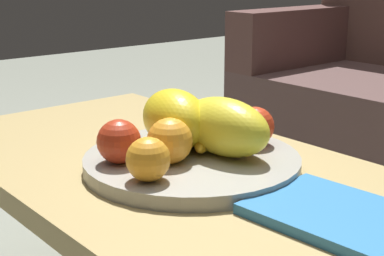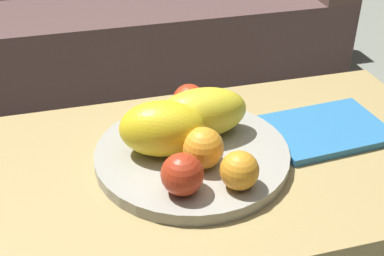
{
  "view_description": "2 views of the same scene",
  "coord_description": "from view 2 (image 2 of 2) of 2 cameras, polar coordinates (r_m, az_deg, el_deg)",
  "views": [
    {
      "loc": [
        0.74,
        -0.61,
        0.78
      ],
      "look_at": [
        0.01,
        0.01,
        0.51
      ],
      "focal_mm": 53.71,
      "sensor_mm": 36.0,
      "label": 1
    },
    {
      "loc": [
        -0.2,
        -0.77,
        1.03
      ],
      "look_at": [
        0.01,
        0.01,
        0.51
      ],
      "focal_mm": 47.12,
      "sensor_mm": 36.0,
      "label": 2
    }
  ],
  "objects": [
    {
      "name": "magazine",
      "position": [
        1.12,
        14.9,
        -0.17
      ],
      "size": [
        0.26,
        0.2,
        0.02
      ],
      "primitive_type": "cube",
      "rotation": [
        0.0,
        0.0,
        0.07
      ],
      "color": "teal",
      "rests_on": "coffee_table"
    },
    {
      "name": "fruit_bowl",
      "position": [
        1.0,
        0.0,
        -3.04
      ],
      "size": [
        0.38,
        0.38,
        0.03
      ],
      "primitive_type": "cylinder",
      "color": "#9E9D91",
      "rests_on": "coffee_table"
    },
    {
      "name": "orange_front",
      "position": [
        0.92,
        1.25,
        -2.27
      ],
      "size": [
        0.08,
        0.08,
        0.08
      ],
      "primitive_type": "sphere",
      "color": "orange",
      "rests_on": "fruit_bowl"
    },
    {
      "name": "melon_smaller_beside",
      "position": [
        1.01,
        1.05,
        1.69
      ],
      "size": [
        0.19,
        0.11,
        0.1
      ],
      "primitive_type": "ellipsoid",
      "rotation": [
        0.0,
        0.0,
        0.05
      ],
      "color": "yellow",
      "rests_on": "fruit_bowl"
    },
    {
      "name": "apple_front",
      "position": [
        0.86,
        -1.11,
        -5.26
      ],
      "size": [
        0.08,
        0.08,
        0.08
      ],
      "primitive_type": "sphere",
      "color": "#B13119",
      "rests_on": "fruit_bowl"
    },
    {
      "name": "banana_bunch",
      "position": [
        1.01,
        -2.02,
        0.27
      ],
      "size": [
        0.16,
        0.14,
        0.06
      ],
      "color": "yellow",
      "rests_on": "fruit_bowl"
    },
    {
      "name": "apple_left",
      "position": [
        1.08,
        -0.32,
        3.12
      ],
      "size": [
        0.07,
        0.07,
        0.07
      ],
      "primitive_type": "sphere",
      "color": "red",
      "rests_on": "fruit_bowl"
    },
    {
      "name": "orange_left",
      "position": [
        0.88,
        5.39,
        -4.8
      ],
      "size": [
        0.07,
        0.07,
        0.07
      ],
      "primitive_type": "sphere",
      "color": "orange",
      "rests_on": "fruit_bowl"
    },
    {
      "name": "couch",
      "position": [
        2.16,
        -7.72,
        12.74
      ],
      "size": [
        1.7,
        0.7,
        0.9
      ],
      "color": "brown",
      "rests_on": "ground_plane"
    },
    {
      "name": "melon_large_front",
      "position": [
        0.95,
        -3.39,
        -0.05
      ],
      "size": [
        0.18,
        0.14,
        0.11
      ],
      "primitive_type": "ellipsoid",
      "rotation": [
        0.0,
        0.0,
        -0.24
      ],
      "color": "yellow",
      "rests_on": "fruit_bowl"
    },
    {
      "name": "coffee_table",
      "position": [
        1.02,
        -0.54,
        -6.29
      ],
      "size": [
        1.14,
        0.57,
        0.43
      ],
      "color": "tan",
      "rests_on": "ground_plane"
    }
  ]
}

